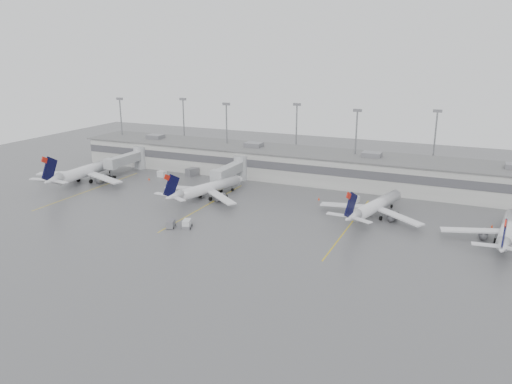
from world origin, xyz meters
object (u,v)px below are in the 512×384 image
at_px(jet_mid_left, 206,188).
at_px(baggage_tug, 187,225).
at_px(jet_mid_right, 374,206).
at_px(jet_far_right, 507,231).
at_px(jet_far_left, 85,171).

height_order(jet_mid_left, baggage_tug, jet_mid_left).
relative_size(jet_mid_right, jet_far_right, 1.00).
bearing_deg(jet_far_right, jet_mid_right, 175.83).
height_order(jet_far_right, baggage_tug, jet_far_right).
bearing_deg(jet_mid_right, jet_mid_left, -161.97).
bearing_deg(jet_far_left, jet_far_right, -3.70).
relative_size(jet_mid_left, baggage_tug, 8.22).
bearing_deg(jet_mid_left, baggage_tug, -54.81).
bearing_deg(baggage_tug, jet_far_left, 136.80).
height_order(jet_mid_left, jet_far_right, jet_mid_left).
bearing_deg(baggage_tug, jet_far_right, -3.08).
relative_size(jet_far_left, jet_mid_right, 1.18).
distance_m(jet_mid_left, baggage_tug, 21.23).
xyz_separation_m(jet_far_left, jet_mid_left, (39.27, -0.52, -0.46)).
distance_m(jet_far_right, baggage_tug, 63.61).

